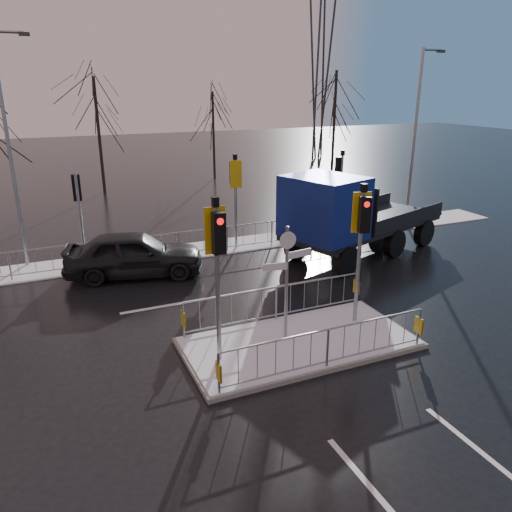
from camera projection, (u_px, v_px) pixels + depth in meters
name	position (u px, v px, depth m)	size (l,w,h in m)	color
ground	(299.00, 345.00, 13.08)	(120.00, 120.00, 0.00)	black
snow_verge	(200.00, 250.00, 20.52)	(30.00, 2.00, 0.04)	white
lane_markings	(305.00, 351.00, 12.79)	(8.00, 11.38, 0.01)	silver
traffic_island	(299.00, 332.00, 12.96)	(6.00, 3.04, 4.15)	slate
far_kerb_fixtures	(210.00, 229.00, 19.86)	(18.00, 0.65, 3.83)	#8E949B
car_far_lane	(134.00, 254.00, 17.56)	(1.92, 4.76, 1.62)	black
flatbed_truck	(341.00, 215.00, 18.73)	(7.79, 4.87, 3.40)	black
tree_far_a	(97.00, 113.00, 29.78)	(3.75, 3.75, 7.08)	black
tree_far_b	(213.00, 118.00, 34.76)	(3.25, 3.25, 6.14)	black
tree_far_c	(335.00, 104.00, 34.87)	(4.00, 4.00, 7.55)	black
street_lamp_right	(416.00, 132.00, 23.00)	(1.25, 0.18, 8.00)	#8E949B
street_lamp_left	(11.00, 144.00, 17.40)	(1.25, 0.18, 8.20)	#8E949B
pylon_wires	(310.00, 26.00, 41.82)	(70.00, 2.38, 19.97)	#2D3033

